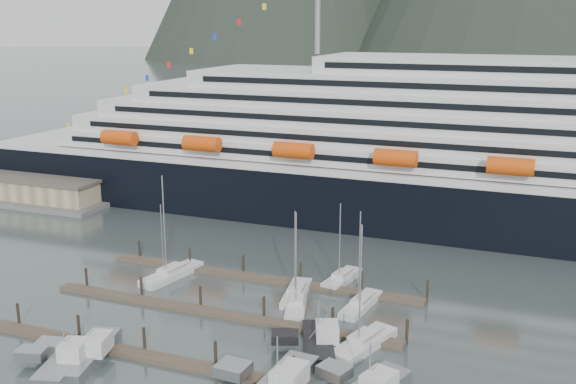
% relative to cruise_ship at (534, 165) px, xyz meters
% --- Properties ---
extents(ground, '(1600.00, 1600.00, 0.00)m').
position_rel_cruise_ship_xyz_m(ground, '(-30.03, -54.94, -12.04)').
color(ground, '#465252').
rests_on(ground, ground).
extents(cruise_ship, '(210.00, 30.40, 50.30)m').
position_rel_cruise_ship_xyz_m(cruise_ship, '(0.00, 0.00, 0.00)').
color(cruise_ship, black).
rests_on(cruise_ship, ground).
extents(warehouse, '(46.00, 20.00, 5.80)m').
position_rel_cruise_ship_xyz_m(warehouse, '(-102.03, -12.94, -9.79)').
color(warehouse, '#595956').
rests_on(warehouse, ground).
extents(dock_near, '(48.18, 2.28, 3.20)m').
position_rel_cruise_ship_xyz_m(dock_near, '(-34.95, -64.89, -11.73)').
color(dock_near, '#453B2C').
rests_on(dock_near, ground).
extents(dock_mid, '(48.18, 2.28, 3.20)m').
position_rel_cruise_ship_xyz_m(dock_mid, '(-34.95, -51.89, -11.73)').
color(dock_mid, '#453B2C').
rests_on(dock_mid, ground).
extents(dock_far, '(48.18, 2.28, 3.20)m').
position_rel_cruise_ship_xyz_m(dock_far, '(-34.95, -38.89, -11.73)').
color(dock_far, '#453B2C').
rests_on(dock_far, ground).
extents(sailboat_b, '(5.01, 11.37, 15.94)m').
position_rel_cruise_ship_xyz_m(sailboat_b, '(-47.20, -42.83, -11.59)').
color(sailboat_b, '#B4B4B4').
rests_on(sailboat_b, ground).
extents(sailboat_c, '(4.19, 9.89, 12.78)m').
position_rel_cruise_ship_xyz_m(sailboat_c, '(-27.78, -42.79, -11.62)').
color(sailboat_c, '#B4B4B4').
rests_on(sailboat_c, ground).
extents(sailboat_d, '(5.35, 10.48, 13.51)m').
position_rel_cruise_ship_xyz_m(sailboat_d, '(-26.56, -45.91, -11.63)').
color(sailboat_d, '#B4B4B4').
rests_on(sailboat_d, ground).
extents(sailboat_e, '(3.79, 9.11, 11.57)m').
position_rel_cruise_ship_xyz_m(sailboat_e, '(-47.76, -42.99, -11.65)').
color(sailboat_e, '#B4B4B4').
rests_on(sailboat_e, ground).
extents(sailboat_f, '(3.82, 8.96, 12.27)m').
position_rel_cruise_ship_xyz_m(sailboat_f, '(-23.67, -35.31, -11.63)').
color(sailboat_f, '#B4B4B4').
rests_on(sailboat_f, ground).
extents(sailboat_g, '(3.51, 9.77, 13.65)m').
position_rel_cruise_ship_xyz_m(sailboat_g, '(-18.68, -43.02, -11.63)').
color(sailboat_g, '#B4B4B4').
rests_on(sailboat_g, ground).
extents(sailboat_h, '(5.89, 10.69, 15.51)m').
position_rel_cruise_ship_xyz_m(sailboat_h, '(-15.35, -53.79, -11.58)').
color(sailboat_h, '#B4B4B4').
rests_on(sailboat_h, ground).
extents(trawler_a, '(8.90, 11.93, 6.29)m').
position_rel_cruise_ship_xyz_m(trawler_a, '(-42.95, -67.69, -11.21)').
color(trawler_a, '#929598').
rests_on(trawler_a, ground).
extents(trawler_b, '(8.27, 10.45, 6.43)m').
position_rel_cruise_ship_xyz_m(trawler_b, '(-44.07, -69.97, -11.19)').
color(trawler_b, '#929598').
rests_on(trawler_b, ground).
extents(trawler_e, '(8.72, 10.46, 6.44)m').
position_rel_cruise_ship_xyz_m(trawler_e, '(-20.22, -55.87, -11.19)').
color(trawler_e, black).
rests_on(trawler_e, ground).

